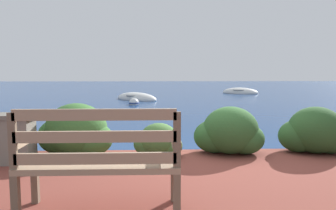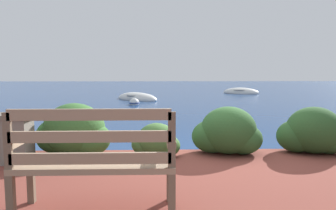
{
  "view_description": "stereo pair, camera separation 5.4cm",
  "coord_description": "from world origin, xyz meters",
  "px_view_note": "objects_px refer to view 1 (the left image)",
  "views": [
    {
      "loc": [
        -0.68,
        -4.98,
        1.44
      ],
      "look_at": [
        -0.28,
        6.04,
        0.28
      ],
      "focal_mm": 35.0,
      "sensor_mm": 36.0,
      "label": 1
    },
    {
      "loc": [
        -0.63,
        -4.98,
        1.44
      ],
      "look_at": [
        -0.28,
        6.04,
        0.28
      ],
      "focal_mm": 35.0,
      "sensor_mm": 36.0,
      "label": 2
    }
  ],
  "objects_px": {
    "rowboat_nearest": "(136,99)",
    "mooring_buoy": "(134,103)",
    "rowboat_mid": "(240,93)",
    "park_bench": "(100,159)"
  },
  "relations": [
    {
      "from": "rowboat_nearest",
      "to": "rowboat_mid",
      "type": "bearing_deg",
      "value": -101.31
    },
    {
      "from": "rowboat_nearest",
      "to": "mooring_buoy",
      "type": "height_order",
      "value": "rowboat_nearest"
    },
    {
      "from": "park_bench",
      "to": "mooring_buoy",
      "type": "bearing_deg",
      "value": 97.76
    },
    {
      "from": "park_bench",
      "to": "mooring_buoy",
      "type": "height_order",
      "value": "park_bench"
    },
    {
      "from": "park_bench",
      "to": "rowboat_mid",
      "type": "height_order",
      "value": "park_bench"
    },
    {
      "from": "park_bench",
      "to": "rowboat_nearest",
      "type": "bearing_deg",
      "value": 97.5
    },
    {
      "from": "rowboat_nearest",
      "to": "mooring_buoy",
      "type": "bearing_deg",
      "value": 135.85
    },
    {
      "from": "rowboat_mid",
      "to": "mooring_buoy",
      "type": "relative_size",
      "value": 5.54
    },
    {
      "from": "park_bench",
      "to": "rowboat_nearest",
      "type": "distance_m",
      "value": 13.62
    },
    {
      "from": "rowboat_mid",
      "to": "rowboat_nearest",
      "type": "bearing_deg",
      "value": -114.84
    }
  ]
}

